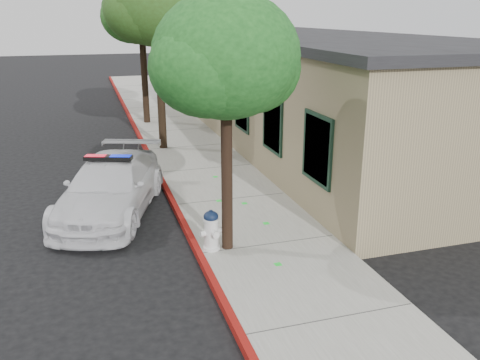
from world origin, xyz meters
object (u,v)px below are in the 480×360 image
Objects in this scene: street_tree_near at (226,62)px; street_tree_mid at (157,8)px; street_tree_far at (142,15)px; clapboard_building at (311,89)px; fire_hydrant at (211,230)px; police_car at (111,187)px.

street_tree_mid is at bearing 89.91° from street_tree_near.
clapboard_building is at bearing -40.10° from street_tree_far.
fire_hydrant is 10.11m from street_tree_mid.
street_tree_near is 9.11m from street_tree_mid.
police_car is 5.14m from street_tree_near.
fire_hydrant is (1.90, -3.12, -0.13)m from police_car.
police_car is at bearing -101.95° from street_tree_far.
police_car is 1.02× the size of street_tree_near.
police_car is at bearing -145.08° from clapboard_building.
clapboard_building is 23.32× the size of fire_hydrant.
street_tree_near reaches higher than fire_hydrant.
street_tree_mid reaches higher than street_tree_near.
clapboard_building is at bearing 54.41° from police_car.
fire_hydrant is at bearing -39.14° from police_car.
street_tree_near reaches higher than police_car.
street_tree_far reaches higher than fire_hydrant.
clapboard_building is at bearing 42.50° from fire_hydrant.
street_tree_mid reaches higher than clapboard_building.
fire_hydrant is 3.52m from street_tree_near.
street_tree_mid is 1.04× the size of street_tree_far.
street_tree_near reaches higher than clapboard_building.
street_tree_mid reaches higher than street_tree_far.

